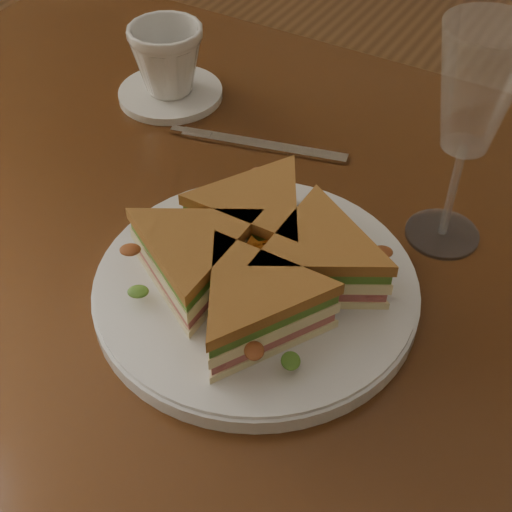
{
  "coord_description": "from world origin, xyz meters",
  "views": [
    {
      "loc": [
        0.27,
        -0.46,
        1.24
      ],
      "look_at": [
        0.04,
        -0.07,
        0.8
      ],
      "focal_mm": 50.0,
      "sensor_mm": 36.0,
      "label": 1
    }
  ],
  "objects_px": {
    "plate": "(256,288)",
    "sandwich_wedges": "(256,260)",
    "spoon": "(252,204)",
    "coffee_cup": "(167,59)",
    "wine_glass": "(476,95)",
    "table": "(259,300)",
    "knife": "(251,144)",
    "saucer": "(171,94)"
  },
  "relations": [
    {
      "from": "sandwich_wedges",
      "to": "wine_glass",
      "type": "relative_size",
      "value": 1.28
    },
    {
      "from": "sandwich_wedges",
      "to": "saucer",
      "type": "xyz_separation_m",
      "value": [
        -0.27,
        0.24,
        -0.04
      ]
    },
    {
      "from": "knife",
      "to": "coffee_cup",
      "type": "bearing_deg",
      "value": 150.62
    },
    {
      "from": "table",
      "to": "spoon",
      "type": "distance_m",
      "value": 0.11
    },
    {
      "from": "sandwich_wedges",
      "to": "spoon",
      "type": "xyz_separation_m",
      "value": [
        -0.07,
        0.11,
        -0.04
      ]
    },
    {
      "from": "plate",
      "to": "spoon",
      "type": "bearing_deg",
      "value": 122.26
    },
    {
      "from": "table",
      "to": "sandwich_wedges",
      "type": "xyz_separation_m",
      "value": [
        0.04,
        -0.07,
        0.14
      ]
    },
    {
      "from": "table",
      "to": "saucer",
      "type": "relative_size",
      "value": 9.02
    },
    {
      "from": "table",
      "to": "knife",
      "type": "xyz_separation_m",
      "value": [
        -0.09,
        0.13,
        0.1
      ]
    },
    {
      "from": "knife",
      "to": "plate",
      "type": "bearing_deg",
      "value": -72.58
    },
    {
      "from": "sandwich_wedges",
      "to": "coffee_cup",
      "type": "height_order",
      "value": "coffee_cup"
    },
    {
      "from": "knife",
      "to": "wine_glass",
      "type": "distance_m",
      "value": 0.3
    },
    {
      "from": "table",
      "to": "coffee_cup",
      "type": "relative_size",
      "value": 12.94
    },
    {
      "from": "spoon",
      "to": "wine_glass",
      "type": "xyz_separation_m",
      "value": [
        0.19,
        0.06,
        0.16
      ]
    },
    {
      "from": "saucer",
      "to": "coffee_cup",
      "type": "bearing_deg",
      "value": 180.0
    },
    {
      "from": "saucer",
      "to": "coffee_cup",
      "type": "distance_m",
      "value": 0.05
    },
    {
      "from": "sandwich_wedges",
      "to": "wine_glass",
      "type": "distance_m",
      "value": 0.24
    },
    {
      "from": "wine_glass",
      "to": "coffee_cup",
      "type": "relative_size",
      "value": 2.47
    },
    {
      "from": "spoon",
      "to": "coffee_cup",
      "type": "height_order",
      "value": "coffee_cup"
    },
    {
      "from": "plate",
      "to": "table",
      "type": "bearing_deg",
      "value": 118.31
    },
    {
      "from": "saucer",
      "to": "sandwich_wedges",
      "type": "bearing_deg",
      "value": -41.82
    },
    {
      "from": "sandwich_wedges",
      "to": "spoon",
      "type": "distance_m",
      "value": 0.13
    },
    {
      "from": "coffee_cup",
      "to": "table",
      "type": "bearing_deg",
      "value": -36.18
    },
    {
      "from": "coffee_cup",
      "to": "wine_glass",
      "type": "bearing_deg",
      "value": -10.76
    },
    {
      "from": "sandwich_wedges",
      "to": "knife",
      "type": "xyz_separation_m",
      "value": [
        -0.13,
        0.2,
        -0.04
      ]
    },
    {
      "from": "plate",
      "to": "coffee_cup",
      "type": "height_order",
      "value": "coffee_cup"
    },
    {
      "from": "knife",
      "to": "wine_glass",
      "type": "height_order",
      "value": "wine_glass"
    },
    {
      "from": "knife",
      "to": "wine_glass",
      "type": "relative_size",
      "value": 0.92
    },
    {
      "from": "table",
      "to": "wine_glass",
      "type": "distance_m",
      "value": 0.32
    },
    {
      "from": "sandwich_wedges",
      "to": "wine_glass",
      "type": "bearing_deg",
      "value": 53.8
    },
    {
      "from": "saucer",
      "to": "coffee_cup",
      "type": "height_order",
      "value": "coffee_cup"
    },
    {
      "from": "plate",
      "to": "sandwich_wedges",
      "type": "bearing_deg",
      "value": 63.43
    },
    {
      "from": "sandwich_wedges",
      "to": "coffee_cup",
      "type": "relative_size",
      "value": 3.15
    },
    {
      "from": "spoon",
      "to": "wine_glass",
      "type": "height_order",
      "value": "wine_glass"
    },
    {
      "from": "table",
      "to": "knife",
      "type": "distance_m",
      "value": 0.19
    },
    {
      "from": "plate",
      "to": "wine_glass",
      "type": "relative_size",
      "value": 1.32
    },
    {
      "from": "spoon",
      "to": "coffee_cup",
      "type": "distance_m",
      "value": 0.25
    },
    {
      "from": "sandwich_wedges",
      "to": "spoon",
      "type": "height_order",
      "value": "sandwich_wedges"
    },
    {
      "from": "wine_glass",
      "to": "saucer",
      "type": "relative_size",
      "value": 1.72
    },
    {
      "from": "spoon",
      "to": "wine_glass",
      "type": "bearing_deg",
      "value": 2.2
    },
    {
      "from": "table",
      "to": "spoon",
      "type": "bearing_deg",
      "value": 129.51
    },
    {
      "from": "plate",
      "to": "saucer",
      "type": "bearing_deg",
      "value": 138.18
    }
  ]
}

